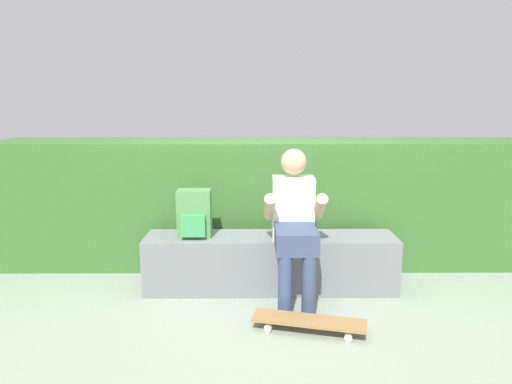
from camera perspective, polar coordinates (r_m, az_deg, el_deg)
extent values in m
plane|color=gray|center=(3.93, 1.88, -13.23)|extent=(24.00, 24.00, 0.00)
cube|color=slate|center=(4.14, 1.73, -8.42)|extent=(2.13, 0.43, 0.47)
cube|color=white|center=(3.95, 4.47, -1.91)|extent=(0.34, 0.22, 0.52)
sphere|color=#D8AD84|center=(3.88, 4.55, 3.64)|extent=(0.21, 0.21, 0.21)
cube|color=#384766|center=(3.69, 4.82, -5.65)|extent=(0.32, 0.40, 0.17)
cylinder|color=#384766|center=(3.65, 3.51, -11.18)|extent=(0.11, 0.11, 0.47)
cylinder|color=#384766|center=(3.67, 6.37, -11.12)|extent=(0.11, 0.11, 0.47)
cylinder|color=#D8AD84|center=(3.79, 1.63, -1.81)|extent=(0.09, 0.33, 0.27)
cylinder|color=#D8AD84|center=(3.82, 7.64, -1.79)|extent=(0.09, 0.33, 0.27)
cube|color=olive|center=(3.50, 6.36, -15.07)|extent=(0.82, 0.39, 0.02)
cylinder|color=silver|center=(3.57, 11.13, -15.62)|extent=(0.06, 0.04, 0.05)
cylinder|color=silver|center=(3.44, 11.00, -16.73)|extent=(0.06, 0.04, 0.05)
cylinder|color=silver|center=(3.63, 1.96, -14.93)|extent=(0.06, 0.04, 0.05)
cylinder|color=silver|center=(3.50, 1.44, -15.99)|extent=(0.06, 0.04, 0.05)
cube|color=#51894C|center=(4.04, -7.39, -2.53)|extent=(0.28, 0.18, 0.40)
cube|color=#3E9A56|center=(3.95, -7.56, -4.06)|extent=(0.20, 0.05, 0.18)
cube|color=#39682F|center=(4.78, 4.29, -1.12)|extent=(5.78, 0.79, 1.22)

